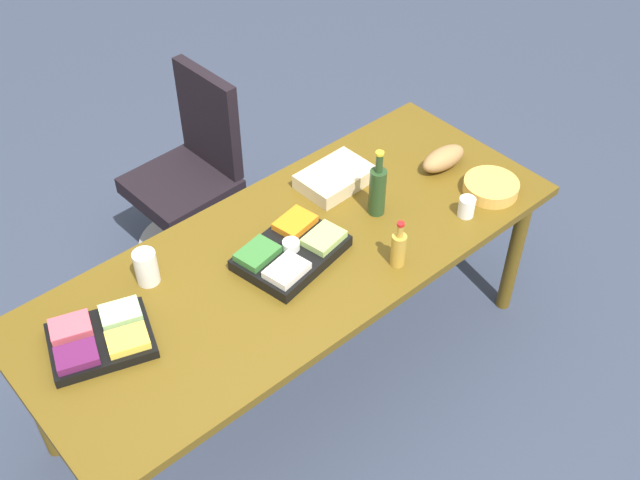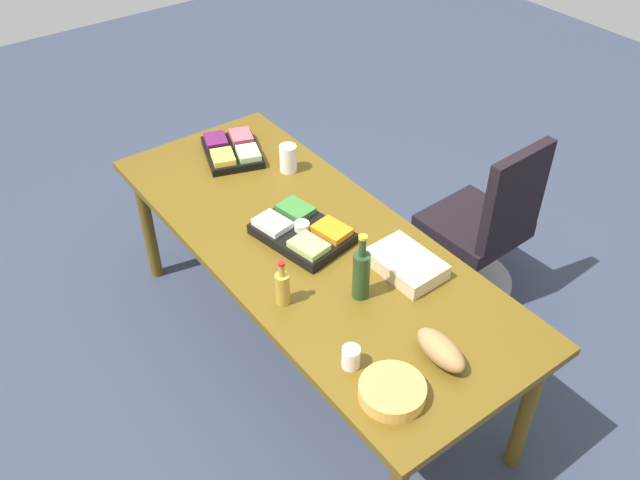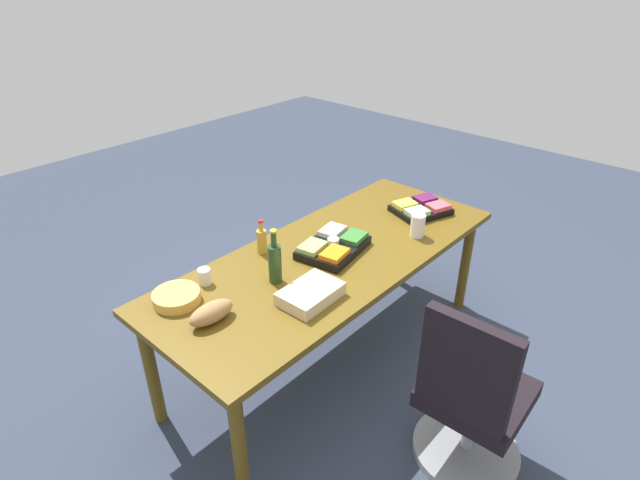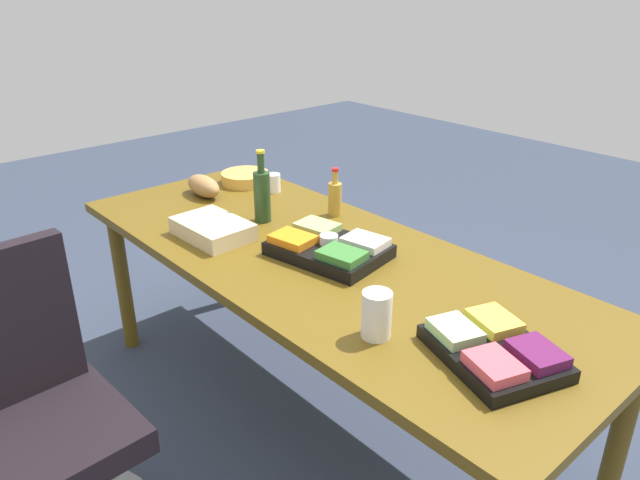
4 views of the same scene
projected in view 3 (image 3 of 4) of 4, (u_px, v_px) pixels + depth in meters
ground_plane at (330, 354)px, 3.42m from camera, size 10.00×10.00×0.00m
conference_table at (332, 265)px, 3.07m from camera, size 2.31×0.92×0.78m
office_chair at (470, 407)px, 2.51m from camera, size 0.56×0.56×1.02m
wine_bottle at (275, 262)px, 2.72m from camera, size 0.07×0.07×0.32m
fruit_platter at (421, 208)px, 3.50m from camera, size 0.43×0.38×0.07m
bread_loaf at (211, 313)px, 2.46m from camera, size 0.25×0.12×0.10m
paper_cup at (205, 276)px, 2.74m from camera, size 0.09×0.09×0.09m
veggie_tray at (333, 246)px, 3.04m from camera, size 0.47×0.37×0.09m
chip_bowl at (176, 297)px, 2.60m from camera, size 0.31×0.31×0.06m
dressing_bottle at (262, 240)px, 3.01m from camera, size 0.08×0.08×0.22m
mayo_jar at (418, 225)px, 3.19m from camera, size 0.10×0.10×0.15m
sheet_cake at (311, 294)px, 2.62m from camera, size 0.33×0.23×0.07m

